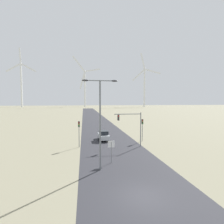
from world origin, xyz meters
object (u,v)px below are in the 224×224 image
(traffic_light_post_near_left, at_px, (79,128))
(wind_turbine_far_left, at_px, (21,81))
(streetlamp, at_px, (100,113))
(wind_turbine_left, at_px, (85,85))
(stop_sign_near, at_px, (111,147))
(wind_turbine_center, at_px, (144,84))
(traffic_light_post_near_right, at_px, (142,125))
(traffic_light_mast_overhead, at_px, (131,122))
(car_approaching, at_px, (103,135))

(traffic_light_post_near_left, bearing_deg, wind_turbine_far_left, 110.05)
(streetlamp, height_order, wind_turbine_left, wind_turbine_left)
(stop_sign_near, distance_m, wind_turbine_center, 217.83)
(traffic_light_post_near_left, height_order, traffic_light_post_near_right, traffic_light_post_near_left)
(wind_turbine_center, bearing_deg, stop_sign_near, -110.79)
(stop_sign_near, bearing_deg, wind_turbine_center, 69.21)
(traffic_light_mast_overhead, distance_m, wind_turbine_left, 212.09)
(stop_sign_near, height_order, wind_turbine_center, wind_turbine_center)
(traffic_light_post_near_left, relative_size, traffic_light_mast_overhead, 0.75)
(wind_turbine_center, bearing_deg, wind_turbine_far_left, 173.99)
(traffic_light_post_near_right, xyz_separation_m, wind_turbine_left, (-8.56, 207.12, 26.64))
(stop_sign_near, distance_m, traffic_light_post_near_right, 12.66)
(traffic_light_post_near_right, bearing_deg, streetlamp, -126.26)
(stop_sign_near, distance_m, car_approaching, 12.32)
(traffic_light_post_near_left, distance_m, traffic_light_post_near_right, 11.60)
(traffic_light_post_near_left, height_order, traffic_light_mast_overhead, traffic_light_mast_overhead)
(wind_turbine_center, bearing_deg, car_approaching, -111.89)
(car_approaching, bearing_deg, wind_turbine_center, 68.11)
(traffic_light_post_near_left, bearing_deg, traffic_light_post_near_right, 11.72)
(stop_sign_near, height_order, traffic_light_post_near_left, traffic_light_post_near_left)
(stop_sign_near, xyz_separation_m, traffic_light_post_near_right, (7.40, 10.21, 1.11))
(wind_turbine_left, relative_size, wind_turbine_center, 0.92)
(traffic_light_post_near_left, xyz_separation_m, wind_turbine_far_left, (-76.85, 210.60, 29.97))
(wind_turbine_left, bearing_deg, car_approaching, -89.55)
(wind_turbine_center, bearing_deg, streetlamp, -110.97)
(traffic_light_mast_overhead, bearing_deg, wind_turbine_left, 91.51)
(streetlamp, relative_size, wind_turbine_left, 0.15)
(wind_turbine_left, bearing_deg, traffic_light_mast_overhead, -88.49)
(traffic_light_post_near_right, xyz_separation_m, wind_turbine_far_left, (-88.21, 208.25, 30.03))
(wind_turbine_far_left, distance_m, wind_turbine_left, 79.73)
(wind_turbine_far_left, bearing_deg, traffic_light_post_near_left, -69.95)
(stop_sign_near, relative_size, traffic_light_post_near_left, 0.64)
(wind_turbine_left, height_order, wind_turbine_center, wind_turbine_center)
(car_approaching, xyz_separation_m, wind_turbine_far_left, (-81.28, 206.19, 32.12))
(traffic_light_post_near_right, bearing_deg, wind_turbine_center, 70.14)
(traffic_light_post_near_left, bearing_deg, wind_turbine_left, 89.24)
(wind_turbine_far_left, distance_m, wind_turbine_center, 158.33)
(car_approaching, distance_m, wind_turbine_center, 206.47)
(car_approaching, height_order, wind_turbine_center, wind_turbine_center)
(stop_sign_near, xyz_separation_m, traffic_light_post_near_left, (-3.96, 7.86, 1.17))
(traffic_light_mast_overhead, bearing_deg, streetlamp, -123.73)
(traffic_light_mast_overhead, bearing_deg, traffic_light_post_near_left, 173.23)
(stop_sign_near, relative_size, wind_turbine_left, 0.04)
(streetlamp, xyz_separation_m, car_approaching, (1.96, 14.18, -5.19))
(stop_sign_near, bearing_deg, wind_turbine_far_left, 110.30)
(traffic_light_post_near_right, xyz_separation_m, traffic_light_mast_overhead, (-3.03, -3.35, 0.99))
(streetlamp, bearing_deg, wind_turbine_left, 89.91)
(streetlamp, relative_size, wind_turbine_center, 0.14)
(stop_sign_near, relative_size, wind_turbine_far_left, 0.04)
(car_approaching, xyz_separation_m, wind_turbine_center, (76.17, 189.61, 29.62))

